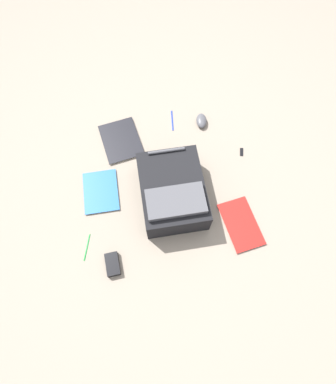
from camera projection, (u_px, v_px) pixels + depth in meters
ground_plane at (161, 188)px, 1.72m from camera, size 3.32×3.32×0.00m
backpack at (172, 192)px, 1.62m from camera, size 0.38×0.46×0.19m
book_manual at (101, 192)px, 1.71m from camera, size 0.22×0.27×0.01m
book_red at (241, 224)px, 1.63m from camera, size 0.24×0.31×0.01m
book_blue at (121, 140)px, 1.84m from camera, size 0.29×0.33×0.01m
computer_mouse at (201, 121)px, 1.88m from camera, size 0.06×0.11×0.04m
power_brick at (113, 264)px, 1.54m from camera, size 0.09×0.12×0.03m
pen_black at (172, 120)px, 1.90m from camera, size 0.01×0.15×0.01m
pen_blue at (87, 247)px, 1.58m from camera, size 0.03×0.14×0.01m
usb_stick at (242, 152)px, 1.81m from camera, size 0.02×0.05×0.01m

